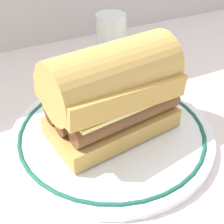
% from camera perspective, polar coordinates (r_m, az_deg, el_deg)
% --- Properties ---
extents(ground_plane, '(1.50, 1.50, 0.00)m').
position_cam_1_polar(ground_plane, '(0.46, 2.10, -5.57)').
color(ground_plane, silver).
extents(plate, '(0.29, 0.29, 0.01)m').
position_cam_1_polar(plate, '(0.46, 0.00, -3.72)').
color(plate, white).
rests_on(plate, ground_plane).
extents(sausage_sandwich, '(0.19, 0.12, 0.13)m').
position_cam_1_polar(sausage_sandwich, '(0.42, 0.00, 3.85)').
color(sausage_sandwich, tan).
rests_on(sausage_sandwich, plate).
extents(drinking_glass, '(0.06, 0.06, 0.11)m').
position_cam_1_polar(drinking_glass, '(0.63, -0.17, 11.99)').
color(drinking_glass, silver).
rests_on(drinking_glass, ground_plane).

